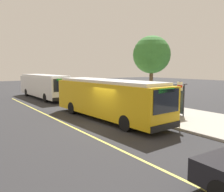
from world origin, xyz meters
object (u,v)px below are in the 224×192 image
route_sign_post (180,97)px  pedestrian_commuter (171,107)px  transit_bus_main (107,98)px  waiting_bench (166,108)px  transit_bus_second (44,85)px

route_sign_post → pedestrian_commuter: route_sign_post is taller
transit_bus_main → waiting_bench: bearing=69.9°
transit_bus_main → transit_bus_second: 14.69m
transit_bus_main → pedestrian_commuter: 4.67m
waiting_bench → pedestrian_commuter: 2.50m
transit_bus_main → waiting_bench: 4.97m
transit_bus_main → transit_bus_second: (-14.68, 0.24, 0.00)m
route_sign_post → transit_bus_second: bearing=-173.2°
route_sign_post → pedestrian_commuter: (-1.02, 0.44, -0.84)m
pedestrian_commuter → transit_bus_second: bearing=-171.4°
transit_bus_second → pedestrian_commuter: transit_bus_second is taller
transit_bus_second → waiting_bench: bearing=14.8°
route_sign_post → transit_bus_main: bearing=-150.8°
waiting_bench → transit_bus_second: bearing=-165.2°
transit_bus_second → transit_bus_main: bearing=-0.9°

